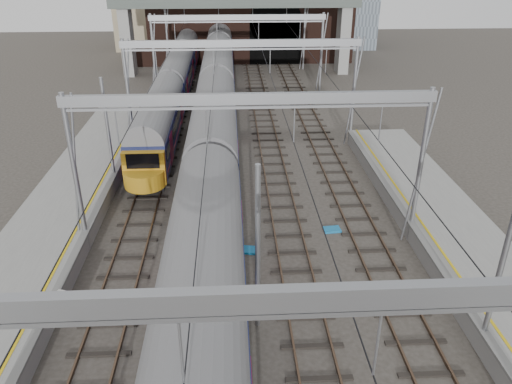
{
  "coord_description": "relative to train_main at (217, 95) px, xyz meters",
  "views": [
    {
      "loc": [
        -0.9,
        -13.63,
        13.68
      ],
      "look_at": [
        0.31,
        9.15,
        2.4
      ],
      "focal_mm": 35.0,
      "sensor_mm": 36.0,
      "label": 1
    }
  ],
  "objects": [
    {
      "name": "relay_cabinet",
      "position": [
        -5.8,
        -24.1,
        -2.0
      ],
      "size": [
        0.76,
        0.71,
        1.24
      ],
      "primitive_type": "cube",
      "rotation": [
        0.0,
        0.0,
        -0.38
      ],
      "color": "silver",
      "rests_on": "ground"
    },
    {
      "name": "tracks",
      "position": [
        2.0,
        -11.83,
        -2.6
      ],
      "size": [
        14.4,
        80.0,
        0.22
      ],
      "color": "#4C3828",
      "rests_on": "ground"
    },
    {
      "name": "platform_left",
      "position": [
        -8.18,
        -24.33,
        -2.06
      ],
      "size": [
        4.32,
        55.0,
        1.12
      ],
      "color": "gray",
      "rests_on": "ground"
    },
    {
      "name": "retaining_wall",
      "position": [
        3.4,
        25.1,
        1.71
      ],
      "size": [
        28.0,
        2.75,
        9.0
      ],
      "color": "#311C16",
      "rests_on": "ground"
    },
    {
      "name": "train_main",
      "position": [
        0.0,
        0.0,
        0.0
      ],
      "size": [
        3.01,
        69.64,
        5.11
      ],
      "color": "black",
      "rests_on": "ground"
    },
    {
      "name": "equip_cover_b",
      "position": [
        -0.32,
        -23.36,
        -2.56
      ],
      "size": [
        1.06,
        0.88,
        0.11
      ],
      "primitive_type": "cube",
      "rotation": [
        0.0,
        0.0,
        0.27
      ],
      "color": "#166FAA",
      "rests_on": "ground"
    },
    {
      "name": "equip_cover_c",
      "position": [
        6.38,
        -17.68,
        -2.56
      ],
      "size": [
        0.96,
        0.72,
        0.11
      ],
      "primitive_type": "cube",
      "rotation": [
        0.0,
        0.0,
        0.1
      ],
      "color": "#166FAA",
      "rests_on": "ground"
    },
    {
      "name": "equip_cover_a",
      "position": [
        1.85,
        -19.46,
        -2.56
      ],
      "size": [
        1.08,
        0.85,
        0.11
      ],
      "primitive_type": "cube",
      "rotation": [
        0.0,
        0.0,
        -0.18
      ],
      "color": "#166FAA",
      "rests_on": "ground"
    },
    {
      "name": "ground",
      "position": [
        2.0,
        -26.83,
        -2.62
      ],
      "size": [
        160.0,
        160.0,
        0.0
      ],
      "primitive_type": "plane",
      "color": "#38332D",
      "rests_on": "ground"
    },
    {
      "name": "overhead_line",
      "position": [
        2.0,
        -5.34,
        3.95
      ],
      "size": [
        16.8,
        80.0,
        8.0
      ],
      "color": "gray",
      "rests_on": "ground"
    },
    {
      "name": "overbridge",
      "position": [
        2.0,
        19.17,
        4.65
      ],
      "size": [
        28.0,
        3.0,
        9.25
      ],
      "color": "gray",
      "rests_on": "ground"
    },
    {
      "name": "train_second",
      "position": [
        -4.0,
        8.55,
        -0.28
      ],
      "size": [
        2.56,
        44.49,
        4.49
      ],
      "color": "black",
      "rests_on": "ground"
    }
  ]
}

